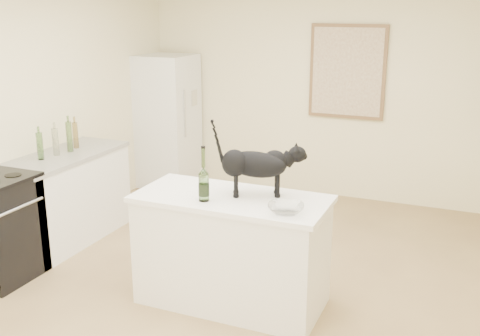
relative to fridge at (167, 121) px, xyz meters
name	(u,v)px	position (x,y,z in m)	size (l,w,h in m)	color
floor	(231,288)	(1.95, -2.35, -0.85)	(5.50, 5.50, 0.00)	tan
wall_back	(322,91)	(1.95, 0.40, 0.45)	(4.50, 4.50, 0.00)	#FBF0C2
wall_left	(10,117)	(-0.30, -2.35, 0.45)	(5.50, 5.50, 0.00)	#FBF0C2
island_base	(232,253)	(2.05, -2.55, -0.42)	(1.44, 0.67, 0.86)	white
island_top	(231,199)	(2.05, -2.55, 0.03)	(1.50, 0.70, 0.04)	white
left_cabinets	(65,200)	(0.00, -2.05, -0.42)	(0.60, 1.40, 0.86)	white
left_countertop	(62,156)	(0.00, -2.05, 0.03)	(0.62, 1.44, 0.04)	gray
fridge	(167,121)	(0.00, 0.00, 0.00)	(0.68, 0.68, 1.70)	white
artwork_frame	(347,72)	(2.25, 0.37, 0.70)	(0.90, 0.03, 1.10)	brown
artwork_canvas	(347,72)	(2.25, 0.35, 0.70)	(0.82, 0.00, 1.02)	beige
black_cat	(255,168)	(2.21, -2.45, 0.27)	(0.63, 0.19, 0.44)	black
wine_bottle	(204,177)	(1.90, -2.72, 0.24)	(0.08, 0.08, 0.37)	#396026
glass_bowl	(286,209)	(2.55, -2.73, 0.08)	(0.26, 0.26, 0.06)	white
fridge_paper	(194,98)	(0.34, 0.13, 0.31)	(0.01, 0.16, 0.20)	beige
counter_bottle_cluster	(60,140)	(-0.02, -2.02, 0.19)	(0.12, 0.55, 0.30)	brown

